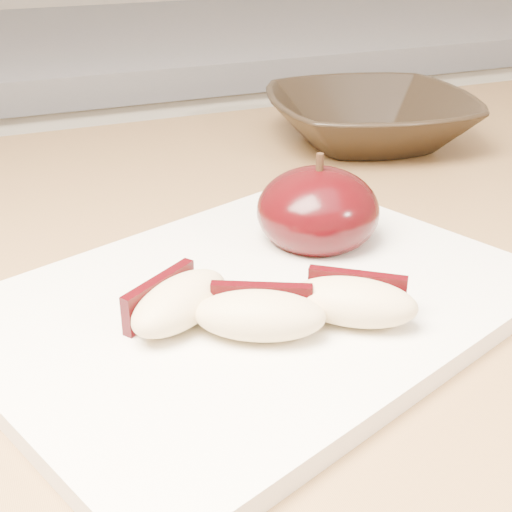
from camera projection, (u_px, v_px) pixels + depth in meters
name	position (u px, v px, depth m)	size (l,w,h in m)	color
back_cabinet	(48.00, 307.00, 1.27)	(2.40, 0.62, 0.94)	silver
cutting_board	(256.00, 303.00, 0.43)	(0.32, 0.24, 0.01)	white
apple_half	(318.00, 211.00, 0.49)	(0.09, 0.09, 0.07)	black
apple_wedge_a	(178.00, 302.00, 0.39)	(0.08, 0.07, 0.03)	beige
apple_wedge_b	(260.00, 314.00, 0.38)	(0.08, 0.06, 0.03)	beige
apple_wedge_c	(354.00, 300.00, 0.39)	(0.08, 0.07, 0.03)	beige
bowl	(369.00, 119.00, 0.72)	(0.20, 0.20, 0.05)	black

